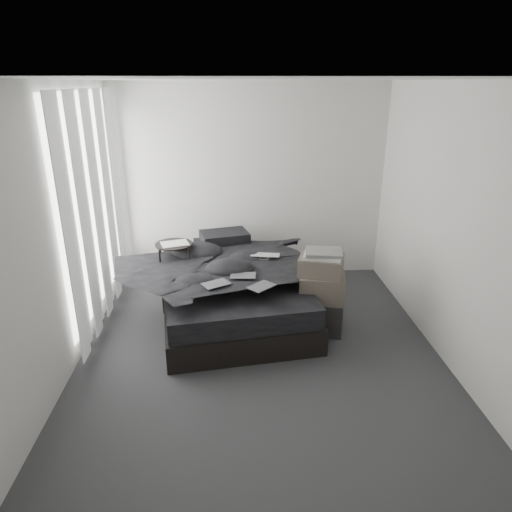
{
  "coord_description": "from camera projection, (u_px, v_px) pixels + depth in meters",
  "views": [
    {
      "loc": [
        -0.26,
        -3.97,
        2.58
      ],
      "look_at": [
        0.0,
        0.8,
        0.75
      ],
      "focal_mm": 32.0,
      "sensor_mm": 36.0,
      "label": 1
    }
  ],
  "objects": [
    {
      "name": "floor",
      "position": [
        260.0,
        353.0,
        4.64
      ],
      "size": [
        3.6,
        4.2,
        0.01
      ],
      "primitive_type": "cube",
      "color": "#333336",
      "rests_on": "ground"
    },
    {
      "name": "ceiling",
      "position": [
        261.0,
        79.0,
        3.71
      ],
      "size": [
        3.6,
        4.2,
        0.01
      ],
      "primitive_type": "cube",
      "color": "white",
      "rests_on": "ground"
    },
    {
      "name": "wall_back",
      "position": [
        251.0,
        183.0,
        6.13
      ],
      "size": [
        3.6,
        0.01,
        2.6
      ],
      "primitive_type": "cube",
      "color": "silver",
      "rests_on": "ground"
    },
    {
      "name": "wall_front",
      "position": [
        288.0,
        363.0,
        2.22
      ],
      "size": [
        3.6,
        0.01,
        2.6
      ],
      "primitive_type": "cube",
      "color": "silver",
      "rests_on": "ground"
    },
    {
      "name": "wall_left",
      "position": [
        61.0,
        234.0,
        4.08
      ],
      "size": [
        0.01,
        4.2,
        2.6
      ],
      "primitive_type": "cube",
      "color": "silver",
      "rests_on": "ground"
    },
    {
      "name": "wall_right",
      "position": [
        452.0,
        228.0,
        4.27
      ],
      "size": [
        0.01,
        4.2,
        2.6
      ],
      "primitive_type": "cube",
      "color": "silver",
      "rests_on": "ground"
    },
    {
      "name": "window_left",
      "position": [
        91.0,
        204.0,
        4.91
      ],
      "size": [
        0.02,
        2.0,
        2.3
      ],
      "primitive_type": "cube",
      "color": "white",
      "rests_on": "wall_left"
    },
    {
      "name": "curtain_left",
      "position": [
        96.0,
        210.0,
        4.93
      ],
      "size": [
        0.06,
        2.12,
        2.48
      ],
      "primitive_type": "cube",
      "color": "white",
      "rests_on": "wall_left"
    },
    {
      "name": "bed",
      "position": [
        233.0,
        304.0,
        5.34
      ],
      "size": [
        1.87,
        2.3,
        0.28
      ],
      "primitive_type": "cube",
      "rotation": [
        0.0,
        0.0,
        0.15
      ],
      "color": "black",
      "rests_on": "floor"
    },
    {
      "name": "mattress",
      "position": [
        233.0,
        285.0,
        5.24
      ],
      "size": [
        1.8,
        2.23,
        0.22
      ],
      "primitive_type": "cube",
      "rotation": [
        0.0,
        0.0,
        0.15
      ],
      "color": "black",
      "rests_on": "bed"
    },
    {
      "name": "duvet",
      "position": [
        233.0,
        268.0,
        5.11
      ],
      "size": [
        1.79,
        1.99,
        0.24
      ],
      "primitive_type": "imported",
      "rotation": [
        0.0,
        0.0,
        0.15
      ],
      "color": "black",
      "rests_on": "mattress"
    },
    {
      "name": "pillow_lower",
      "position": [
        219.0,
        247.0,
        5.91
      ],
      "size": [
        0.68,
        0.51,
        0.14
      ],
      "primitive_type": "cube",
      "rotation": [
        0.0,
        0.0,
        0.15
      ],
      "color": "black",
      "rests_on": "mattress"
    },
    {
      "name": "pillow_upper",
      "position": [
        224.0,
        237.0,
        5.86
      ],
      "size": [
        0.67,
        0.54,
        0.13
      ],
      "primitive_type": "cube",
      "rotation": [
        0.0,
        0.0,
        0.25
      ],
      "color": "black",
      "rests_on": "pillow_lower"
    },
    {
      "name": "laptop",
      "position": [
        265.0,
        251.0,
        5.23
      ],
      "size": [
        0.37,
        0.27,
        0.03
      ],
      "primitive_type": "imported",
      "rotation": [
        0.0,
        0.0,
        -0.17
      ],
      "color": "silver",
      "rests_on": "duvet"
    },
    {
      "name": "comic_a",
      "position": [
        216.0,
        277.0,
        4.56
      ],
      "size": [
        0.31,
        0.28,
        0.01
      ],
      "primitive_type": "cube",
      "rotation": [
        0.0,
        0.0,
        0.53
      ],
      "color": "black",
      "rests_on": "duvet"
    },
    {
      "name": "comic_b",
      "position": [
        243.0,
        268.0,
        4.75
      ],
      "size": [
        0.27,
        0.19,
        0.01
      ],
      "primitive_type": "cube",
      "rotation": [
        0.0,
        0.0,
        -0.06
      ],
      "color": "black",
      "rests_on": "duvet"
    },
    {
      "name": "comic_c",
      "position": [
        261.0,
        278.0,
        4.5
      ],
      "size": [
        0.31,
        0.31,
        0.01
      ],
      "primitive_type": "cube",
      "rotation": [
        0.0,
        0.0,
        0.76
      ],
      "color": "black",
      "rests_on": "duvet"
    },
    {
      "name": "side_stand",
      "position": [
        176.0,
        276.0,
        5.47
      ],
      "size": [
        0.49,
        0.49,
        0.8
      ],
      "primitive_type": "cylinder",
      "rotation": [
        0.0,
        0.0,
        0.12
      ],
      "color": "black",
      "rests_on": "floor"
    },
    {
      "name": "papers",
      "position": [
        175.0,
        244.0,
        5.32
      ],
      "size": [
        0.36,
        0.31,
        0.02
      ],
      "primitive_type": "cube",
      "rotation": [
        0.0,
        0.0,
        0.3
      ],
      "color": "white",
      "rests_on": "side_stand"
    },
    {
      "name": "floor_books",
      "position": [
        171.0,
        303.0,
        5.53
      ],
      "size": [
        0.21,
        0.24,
        0.14
      ],
      "primitive_type": "cube",
      "rotation": [
        0.0,
        0.0,
        0.37
      ],
      "color": "black",
      "rests_on": "floor"
    },
    {
      "name": "box_lower",
      "position": [
        319.0,
        314.0,
        5.03
      ],
      "size": [
        0.59,
        0.51,
        0.37
      ],
      "primitive_type": "cube",
      "rotation": [
        0.0,
        0.0,
        -0.26
      ],
      "color": "black",
      "rests_on": "floor"
    },
    {
      "name": "box_mid",
      "position": [
        322.0,
        287.0,
        4.9
      ],
      "size": [
        0.54,
        0.46,
        0.29
      ],
      "primitive_type": "cube",
      "rotation": [
        0.0,
        0.0,
        -0.19
      ],
      "color": "#554D43",
      "rests_on": "box_lower"
    },
    {
      "name": "box_upper",
      "position": [
        321.0,
        265.0,
        4.83
      ],
      "size": [
        0.54,
        0.48,
        0.2
      ],
      "primitive_type": "cube",
      "rotation": [
        0.0,
        0.0,
        -0.31
      ],
      "color": "#554D43",
      "rests_on": "box_mid"
    },
    {
      "name": "art_book_white",
      "position": [
        323.0,
        255.0,
        4.78
      ],
      "size": [
        0.45,
        0.4,
        0.04
      ],
      "primitive_type": "cube",
      "rotation": [
        0.0,
        0.0,
        -0.26
      ],
      "color": "silver",
      "rests_on": "box_upper"
    },
    {
      "name": "art_book_snake",
      "position": [
        324.0,
        252.0,
        4.76
      ],
      "size": [
        0.42,
        0.35,
        0.04
      ],
      "primitive_type": "cube",
      "rotation": [
        0.0,
        0.0,
        -0.15
      ],
      "color": "silver",
      "rests_on": "art_book_white"
    }
  ]
}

